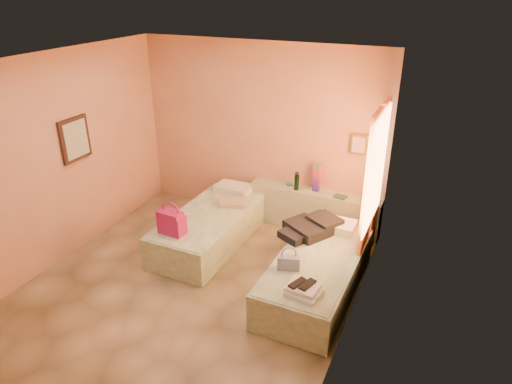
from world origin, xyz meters
TOP-DOWN VIEW (x-y plane):
  - ground at (0.00, 0.00)m, footprint 4.50×4.50m
  - room_walls at (0.21, 0.57)m, footprint 4.02×4.51m
  - headboard_ledge at (0.98, 2.10)m, footprint 2.05×0.30m
  - bed_left at (-0.29, 1.05)m, footprint 0.93×2.02m
  - bed_right at (1.50, 0.55)m, footprint 0.93×2.02m
  - water_bottle at (0.70, 2.04)m, footprint 0.10×0.10m
  - rainbow_box at (0.99, 2.13)m, footprint 0.11×0.11m
  - small_dish at (0.54, 2.17)m, footprint 0.12×0.12m
  - green_book at (1.39, 2.03)m, footprint 0.20×0.15m
  - flower_vase at (1.78, 2.16)m, footprint 0.20×0.20m
  - magenta_handbag at (-0.46, 0.36)m, footprint 0.36×0.22m
  - khaki_garment at (-0.11, 1.46)m, footprint 0.47×0.42m
  - clothes_pile at (1.23, 1.09)m, footprint 0.78×0.78m
  - blue_handbag at (1.25, 0.22)m, footprint 0.28×0.18m
  - towel_stack at (1.58, -0.17)m, footprint 0.38×0.34m
  - sandal_pair at (1.54, -0.15)m, footprint 0.24×0.28m

SIDE VIEW (x-z plane):
  - ground at x=0.00m, z-range 0.00..0.00m
  - bed_left at x=-0.29m, z-range 0.00..0.50m
  - bed_right at x=1.50m, z-range 0.00..0.50m
  - headboard_ledge at x=0.98m, z-range 0.00..0.65m
  - khaki_garment at x=-0.11m, z-range 0.50..0.57m
  - towel_stack at x=1.58m, z-range 0.50..0.60m
  - blue_handbag at x=1.25m, z-range 0.50..0.67m
  - clothes_pile at x=1.23m, z-range 0.50..0.68m
  - sandal_pair at x=1.54m, z-range 0.60..0.62m
  - small_dish at x=0.54m, z-range 0.65..0.68m
  - green_book at x=1.39m, z-range 0.65..0.68m
  - magenta_handbag at x=-0.46m, z-range 0.50..0.83m
  - flower_vase at x=1.78m, z-range 0.65..0.89m
  - water_bottle at x=0.70m, z-range 0.65..0.93m
  - rainbow_box at x=0.99m, z-range 0.65..1.09m
  - room_walls at x=0.21m, z-range 0.38..3.19m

